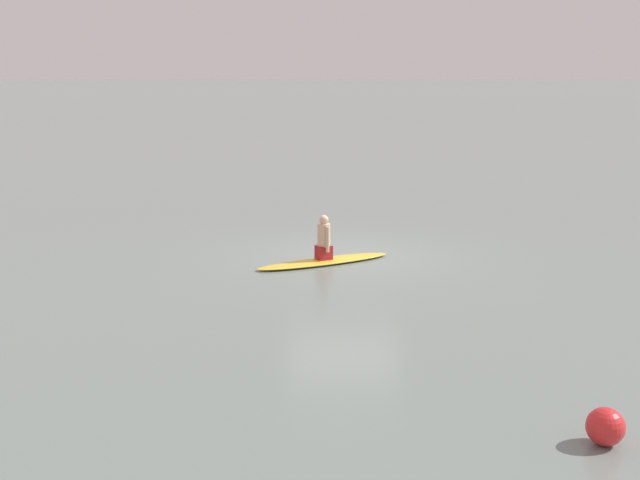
# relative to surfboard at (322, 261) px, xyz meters

# --- Properties ---
(ground_plane) EXTENTS (400.00, 400.00, 0.00)m
(ground_plane) POSITION_rel_surfboard_xyz_m (0.46, 0.65, -0.05)
(ground_plane) COLOR slate
(surfboard) EXTENTS (3.05, 2.04, 0.09)m
(surfboard) POSITION_rel_surfboard_xyz_m (0.00, 0.00, 0.00)
(surfboard) COLOR gold
(surfboard) RESTS_ON ground
(person_paddler) EXTENTS (0.40, 0.40, 0.96)m
(person_paddler) POSITION_rel_surfboard_xyz_m (0.00, -0.00, 0.48)
(person_paddler) COLOR #A51E23
(person_paddler) RESTS_ON surfboard
(buoy_marker) EXTENTS (0.44, 0.44, 0.44)m
(buoy_marker) POSITION_rel_surfboard_xyz_m (3.13, -8.73, 0.17)
(buoy_marker) COLOR red
(buoy_marker) RESTS_ON ground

